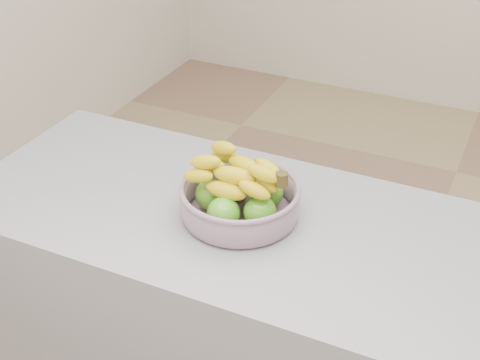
# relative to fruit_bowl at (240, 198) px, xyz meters

# --- Properties ---
(ground) EXTENTS (4.00, 4.00, 0.00)m
(ground) POSITION_rel_fruit_bowl_xyz_m (0.31, 0.75, -0.95)
(ground) COLOR #93805A
(ground) RESTS_ON ground
(fruit_bowl) EXTENTS (0.28, 0.28, 0.15)m
(fruit_bowl) POSITION_rel_fruit_bowl_xyz_m (0.00, 0.00, 0.00)
(fruit_bowl) COLOR #92A2AF
(fruit_bowl) RESTS_ON counter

